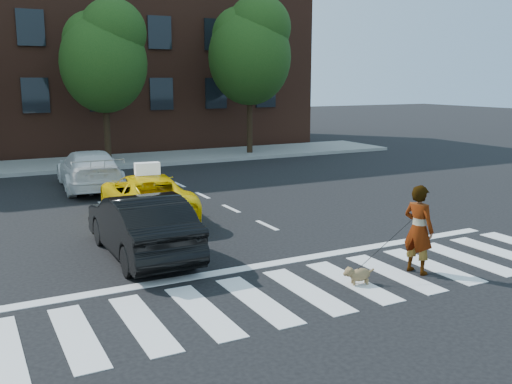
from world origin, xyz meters
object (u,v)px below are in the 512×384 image
at_px(tree_mid, 104,52).
at_px(taxi, 146,196).
at_px(black_sedan, 141,225).
at_px(woman, 418,229).
at_px(white_suv, 89,170).
at_px(dog, 358,274).
at_px(tree_right, 250,47).

xyz_separation_m(tree_mid, taxi, (-1.45, -10.34, -4.24)).
relative_size(black_sedan, woman, 2.36).
bearing_deg(tree_mid, white_suv, -110.00).
bearing_deg(taxi, dog, 111.36).
distance_m(tree_right, taxi, 14.14).
relative_size(tree_mid, taxi, 1.61).
bearing_deg(tree_mid, dog, -88.45).
distance_m(taxi, black_sedan, 3.43).
xyz_separation_m(tree_right, white_suv, (-8.93, -5.31, -4.59)).
height_order(tree_right, woman, tree_right).
bearing_deg(tree_right, white_suv, -149.25).
bearing_deg(white_suv, black_sedan, 89.73).
bearing_deg(tree_mid, taxi, -97.97).
height_order(black_sedan, white_suv, black_sedan).
relative_size(white_suv, dog, 7.91).
height_order(taxi, dog, taxi).
bearing_deg(woman, black_sedan, 38.49).
xyz_separation_m(tree_right, woman, (-5.10, -17.16, -4.39)).
xyz_separation_m(tree_mid, white_suv, (-1.93, -5.31, -4.18)).
bearing_deg(tree_mid, black_sedan, -100.56).
xyz_separation_m(white_suv, woman, (3.83, -11.84, 0.20)).
height_order(black_sedan, dog, black_sedan).
relative_size(taxi, woman, 2.54).
xyz_separation_m(black_sedan, dog, (3.00, -3.58, -0.48)).
bearing_deg(white_suv, dog, 105.32).
height_order(tree_right, taxi, tree_right).
xyz_separation_m(white_suv, dog, (2.40, -11.85, -0.47)).
bearing_deg(tree_right, tree_mid, 180.00).
distance_m(taxi, woman, 7.60).
bearing_deg(white_suv, tree_right, -145.38).
xyz_separation_m(tree_right, black_sedan, (-9.53, -13.59, -4.58)).
relative_size(tree_mid, tree_right, 0.92).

